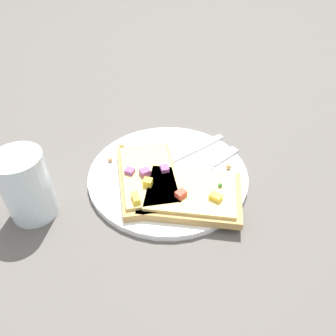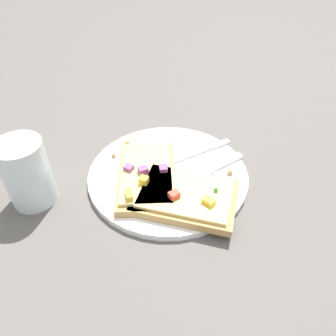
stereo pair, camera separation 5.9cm
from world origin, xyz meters
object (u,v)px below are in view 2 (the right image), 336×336
Objects in this scene: plate at (168,175)px; pizza_slice_main at (146,176)px; pizza_slice_corner at (186,196)px; knife at (208,170)px; drinking_glass at (27,173)px; fork at (176,160)px.

pizza_slice_main is (0.03, -0.03, 0.02)m from plate.
knife is at bearing 73.77° from pizza_slice_corner.
drinking_glass is (0.18, -0.24, 0.04)m from knife.
fork is at bearing -178.95° from plate.
fork reaches higher than plate.
knife is 0.08m from pizza_slice_corner.
plate is 1.68× the size of knife.
plate is at bearing -31.07° from knife.
pizza_slice_corner is 1.59× the size of drinking_glass.
fork is 1.12× the size of knife.
pizza_slice_corner reaches higher than plate.
drinking_glass is (0.11, -0.15, 0.04)m from pizza_slice_main.
fork is 0.06m from knife.
knife is at bearing 127.20° from drinking_glass.
plate is at bearing 129.91° from drinking_glass.
plate is 0.04m from fork.
plate is 1.50× the size of fork.
pizza_slice_corner reaches higher than knife.
fork is at bearing 112.87° from pizza_slice_corner.
pizza_slice_main reaches higher than pizza_slice_corner.
fork is 0.96× the size of pizza_slice_main.
drinking_glass reaches higher than plate.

